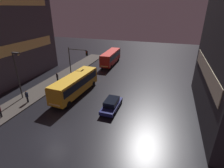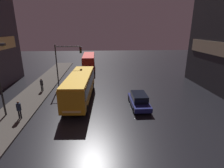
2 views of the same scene
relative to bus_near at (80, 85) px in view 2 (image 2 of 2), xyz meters
The scene contains 8 objects.
ground_plane 10.13m from the bus_near, 75.25° to the right, with size 120.00×120.00×0.00m, color black.
sidewalk_left 6.76m from the bus_near, behind, with size 4.00×48.00×0.15m.
bus_near is the anchor object (origin of this frame).
bus_far 17.24m from the bus_near, 89.67° to the left, with size 2.62×9.64×3.18m.
car_taxi 7.37m from the bus_near, 19.18° to the right, with size 1.93×4.73×1.55m.
pedestrian_near 6.71m from the bus_near, 149.18° to the left, with size 0.41×0.41×1.76m.
pedestrian_far 7.13m from the bus_near, 139.52° to the right, with size 0.59×0.59×1.79m.
traffic_light_main 6.21m from the bus_near, 116.00° to the left, with size 3.80×0.35×6.39m.
Camera 2 is at (0.01, -10.89, 8.59)m, focal length 28.00 mm.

